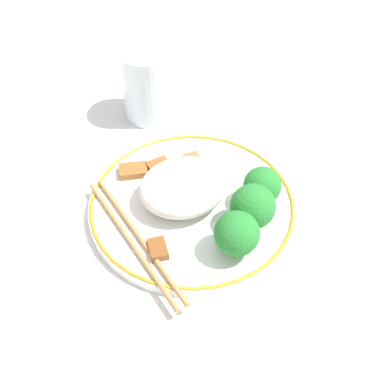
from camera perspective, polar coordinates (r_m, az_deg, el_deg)
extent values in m
plane|color=silver|center=(0.65, 0.00, -1.97)|extent=(3.00, 3.00, 0.00)
cylinder|color=white|center=(0.65, 0.00, -1.60)|extent=(0.25, 0.25, 0.01)
torus|color=#B28C26|center=(0.64, 0.00, -1.22)|extent=(0.25, 0.25, 0.01)
ellipsoid|color=white|center=(0.63, -0.93, 0.55)|extent=(0.11, 0.09, 0.05)
cylinder|color=#72AD4C|center=(0.59, 4.66, -5.94)|extent=(0.02, 0.02, 0.01)
sphere|color=#267A2D|center=(0.57, 4.81, -4.43)|extent=(0.05, 0.05, 0.05)
cylinder|color=#72AD4C|center=(0.62, 6.31, -3.14)|extent=(0.02, 0.02, 0.01)
sphere|color=#267A2D|center=(0.60, 6.51, -1.53)|extent=(0.05, 0.05, 0.05)
cylinder|color=#72AD4C|center=(0.64, 7.30, -0.78)|extent=(0.02, 0.02, 0.01)
sphere|color=#267A2D|center=(0.62, 7.50, 0.70)|extent=(0.04, 0.04, 0.04)
cube|color=brown|center=(0.59, -3.66, -6.11)|extent=(0.02, 0.03, 0.01)
cube|color=#995B28|center=(0.68, -6.28, 2.28)|extent=(0.04, 0.03, 0.01)
cube|color=#9E6633|center=(0.68, 0.11, 3.19)|extent=(0.02, 0.03, 0.01)
cube|color=brown|center=(0.68, -3.59, 2.76)|extent=(0.03, 0.02, 0.01)
cylinder|color=#AD8451|center=(0.60, -6.53, -5.33)|extent=(0.04, 0.21, 0.01)
cylinder|color=#AD8451|center=(0.61, -5.58, -4.88)|extent=(0.04, 0.21, 0.01)
cylinder|color=silver|center=(0.76, -4.77, 11.40)|extent=(0.07, 0.07, 0.10)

